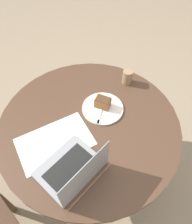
{
  "coord_description": "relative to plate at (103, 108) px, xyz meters",
  "views": [
    {
      "loc": [
        0.51,
        0.55,
        1.82
      ],
      "look_at": [
        -0.07,
        -0.01,
        0.77
      ],
      "focal_mm": 35.0,
      "sensor_mm": 36.0,
      "label": 1
    }
  ],
  "objects": [
    {
      "name": "ground_plane",
      "position": [
        0.14,
        0.02,
        -0.74
      ],
      "size": [
        12.0,
        12.0,
        0.0
      ],
      "primitive_type": "plane",
      "color": "gray"
    },
    {
      "name": "dining_table",
      "position": [
        0.14,
        0.02,
        -0.17
      ],
      "size": [
        1.1,
        1.1,
        0.73
      ],
      "color": "#4C3323",
      "rests_on": "ground_plane"
    },
    {
      "name": "plate",
      "position": [
        0.0,
        0.0,
        0.0
      ],
      "size": [
        0.26,
        0.26,
        0.01
      ],
      "color": "silver",
      "rests_on": "dining_table"
    },
    {
      "name": "fork",
      "position": [
        0.05,
        0.03,
        0.01
      ],
      "size": [
        0.16,
        0.11,
        0.0
      ],
      "rotation": [
        0.0,
        0.0,
        6.85
      ],
      "color": "silver",
      "rests_on": "plate"
    },
    {
      "name": "paper_document",
      "position": [
        0.36,
        -0.03,
        -0.0
      ],
      "size": [
        0.47,
        0.37,
        0.0
      ],
      "rotation": [
        0.0,
        0.0,
        -0.3
      ],
      "color": "white",
      "rests_on": "dining_table"
    },
    {
      "name": "laptop",
      "position": [
        0.41,
        0.18,
        0.03
      ],
      "size": [
        0.32,
        0.26,
        0.24
      ],
      "rotation": [
        0.0,
        0.0,
        3.18
      ],
      "color": "gray",
      "rests_on": "dining_table"
    },
    {
      "name": "cake_slice",
      "position": [
        -0.01,
        -0.01,
        0.04
      ],
      "size": [
        0.09,
        0.11,
        0.07
      ],
      "rotation": [
        0.0,
        0.0,
        5.07
      ],
      "color": "brown",
      "rests_on": "plate"
    },
    {
      "name": "coffee_glass",
      "position": [
        -0.29,
        -0.04,
        0.05
      ],
      "size": [
        0.07,
        0.07,
        0.1
      ],
      "color": "#997556",
      "rests_on": "dining_table"
    }
  ]
}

